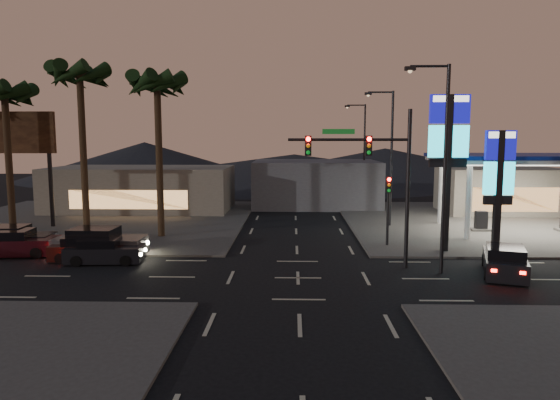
{
  "coord_description": "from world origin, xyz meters",
  "views": [
    {
      "loc": [
        -0.27,
        -22.96,
        6.54
      ],
      "look_at": [
        -1.0,
        5.85,
        3.0
      ],
      "focal_mm": 32.0,
      "sensor_mm": 36.0,
      "label": 1
    }
  ],
  "objects_px": {
    "pylon_sign_short": "(499,174)",
    "traffic_signal_mast": "(373,165)",
    "car_lane_b_mid": "(11,240)",
    "suv_station": "(504,261)",
    "pylon_sign_tall": "(448,141)",
    "car_lane_a_mid": "(89,249)",
    "car_lane_b_front": "(99,243)",
    "car_lane_b_rear": "(15,244)",
    "car_lane_a_front": "(104,251)",
    "gas_station": "(528,160)"
  },
  "relations": [
    {
      "from": "traffic_signal_mast",
      "to": "car_lane_b_mid",
      "type": "height_order",
      "value": "traffic_signal_mast"
    },
    {
      "from": "suv_station",
      "to": "traffic_signal_mast",
      "type": "bearing_deg",
      "value": 169.35
    },
    {
      "from": "gas_station",
      "to": "car_lane_b_rear",
      "type": "bearing_deg",
      "value": -166.18
    },
    {
      "from": "traffic_signal_mast",
      "to": "car_lane_a_mid",
      "type": "distance_m",
      "value": 15.78
    },
    {
      "from": "car_lane_a_front",
      "to": "car_lane_a_mid",
      "type": "xyz_separation_m",
      "value": [
        -1.03,
        0.5,
        0.0
      ]
    },
    {
      "from": "gas_station",
      "to": "car_lane_a_mid",
      "type": "bearing_deg",
      "value": -162.1
    },
    {
      "from": "car_lane_b_front",
      "to": "car_lane_b_rear",
      "type": "distance_m",
      "value": 4.81
    },
    {
      "from": "car_lane_b_mid",
      "to": "traffic_signal_mast",
      "type": "bearing_deg",
      "value": -8.71
    },
    {
      "from": "pylon_sign_tall",
      "to": "car_lane_a_mid",
      "type": "distance_m",
      "value": 20.74
    },
    {
      "from": "car_lane_b_mid",
      "to": "suv_station",
      "type": "relative_size",
      "value": 1.03
    },
    {
      "from": "pylon_sign_short",
      "to": "car_lane_a_front",
      "type": "bearing_deg",
      "value": -175.11
    },
    {
      "from": "traffic_signal_mast",
      "to": "car_lane_b_rear",
      "type": "bearing_deg",
      "value": 173.67
    },
    {
      "from": "traffic_signal_mast",
      "to": "car_lane_b_rear",
      "type": "relative_size",
      "value": 1.72
    },
    {
      "from": "car_lane_b_mid",
      "to": "pylon_sign_short",
      "type": "bearing_deg",
      "value": -1.28
    },
    {
      "from": "pylon_sign_tall",
      "to": "car_lane_b_rear",
      "type": "bearing_deg",
      "value": -176.86
    },
    {
      "from": "pylon_sign_short",
      "to": "car_lane_b_rear",
      "type": "distance_m",
      "value": 27.15
    },
    {
      "from": "traffic_signal_mast",
      "to": "car_lane_b_front",
      "type": "relative_size",
      "value": 1.58
    },
    {
      "from": "pylon_sign_tall",
      "to": "car_lane_b_mid",
      "type": "bearing_deg",
      "value": -179.13
    },
    {
      "from": "car_lane_a_front",
      "to": "suv_station",
      "type": "xyz_separation_m",
      "value": [
        20.23,
        -1.86,
        0.05
      ]
    },
    {
      "from": "pylon_sign_tall",
      "to": "car_lane_b_front",
      "type": "height_order",
      "value": "pylon_sign_tall"
    },
    {
      "from": "pylon_sign_tall",
      "to": "car_lane_b_mid",
      "type": "height_order",
      "value": "pylon_sign_tall"
    },
    {
      "from": "pylon_sign_tall",
      "to": "car_lane_b_front",
      "type": "xyz_separation_m",
      "value": [
        -19.54,
        -1.46,
        -5.64
      ]
    },
    {
      "from": "car_lane_a_mid",
      "to": "car_lane_b_front",
      "type": "relative_size",
      "value": 0.82
    },
    {
      "from": "car_lane_b_front",
      "to": "car_lane_b_rear",
      "type": "xyz_separation_m",
      "value": [
        -4.81,
        0.12,
        -0.07
      ]
    },
    {
      "from": "gas_station",
      "to": "suv_station",
      "type": "relative_size",
      "value": 2.63
    },
    {
      "from": "pylon_sign_short",
      "to": "car_lane_a_mid",
      "type": "height_order",
      "value": "pylon_sign_short"
    },
    {
      "from": "car_lane_a_front",
      "to": "car_lane_a_mid",
      "type": "bearing_deg",
      "value": 154.0
    },
    {
      "from": "car_lane_b_front",
      "to": "car_lane_a_mid",
      "type": "bearing_deg",
      "value": -106.25
    },
    {
      "from": "gas_station",
      "to": "traffic_signal_mast",
      "type": "xyz_separation_m",
      "value": [
        -12.24,
        -10.01,
        0.15
      ]
    },
    {
      "from": "car_lane_a_front",
      "to": "car_lane_b_rear",
      "type": "height_order",
      "value": "car_lane_b_rear"
    },
    {
      "from": "car_lane_a_front",
      "to": "car_lane_a_mid",
      "type": "height_order",
      "value": "car_lane_a_mid"
    },
    {
      "from": "car_lane_a_mid",
      "to": "car_lane_b_front",
      "type": "bearing_deg",
      "value": 73.75
    },
    {
      "from": "gas_station",
      "to": "car_lane_a_mid",
      "type": "relative_size",
      "value": 2.95
    },
    {
      "from": "gas_station",
      "to": "car_lane_b_front",
      "type": "xyz_separation_m",
      "value": [
        -27.04,
        -7.96,
        -4.33
      ]
    },
    {
      "from": "gas_station",
      "to": "pylon_sign_short",
      "type": "relative_size",
      "value": 1.74
    },
    {
      "from": "suv_station",
      "to": "pylon_sign_tall",
      "type": "bearing_deg",
      "value": 107.52
    },
    {
      "from": "pylon_sign_tall",
      "to": "car_lane_a_front",
      "type": "height_order",
      "value": "pylon_sign_tall"
    },
    {
      "from": "car_lane_a_mid",
      "to": "car_lane_b_front",
      "type": "xyz_separation_m",
      "value": [
        0.25,
        0.86,
        0.14
      ]
    },
    {
      "from": "car_lane_a_mid",
      "to": "car_lane_b_mid",
      "type": "relative_size",
      "value": 0.87
    },
    {
      "from": "gas_station",
      "to": "suv_station",
      "type": "bearing_deg",
      "value": -118.31
    },
    {
      "from": "car_lane_a_front",
      "to": "car_lane_b_front",
      "type": "distance_m",
      "value": 1.57
    },
    {
      "from": "pylon_sign_tall",
      "to": "car_lane_b_rear",
      "type": "relative_size",
      "value": 1.93
    },
    {
      "from": "car_lane_b_rear",
      "to": "traffic_signal_mast",
      "type": "bearing_deg",
      "value": -6.33
    },
    {
      "from": "traffic_signal_mast",
      "to": "car_lane_a_mid",
      "type": "xyz_separation_m",
      "value": [
        -15.05,
        1.2,
        -4.61
      ]
    },
    {
      "from": "pylon_sign_tall",
      "to": "car_lane_b_mid",
      "type": "xyz_separation_m",
      "value": [
        -25.17,
        -0.38,
        -5.69
      ]
    },
    {
      "from": "car_lane_a_front",
      "to": "car_lane_a_mid",
      "type": "distance_m",
      "value": 1.15
    },
    {
      "from": "gas_station",
      "to": "car_lane_a_mid",
      "type": "distance_m",
      "value": 29.02
    },
    {
      "from": "car_lane_b_front",
      "to": "car_lane_b_mid",
      "type": "distance_m",
      "value": 5.73
    },
    {
      "from": "car_lane_b_mid",
      "to": "car_lane_a_front",
      "type": "bearing_deg",
      "value": -20.8
    },
    {
      "from": "pylon_sign_short",
      "to": "traffic_signal_mast",
      "type": "distance_m",
      "value": 7.69
    }
  ]
}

